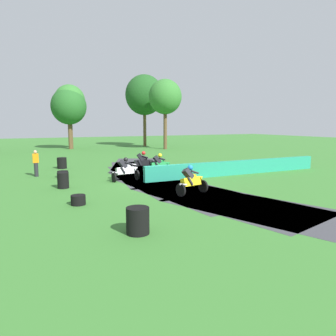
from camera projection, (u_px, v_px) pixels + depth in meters
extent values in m
plane|color=#38752D|center=(159.00, 181.00, 17.74)|extent=(120.00, 120.00, 0.00)
cube|color=#3D3D42|center=(137.00, 164.00, 24.98)|extent=(6.66, 9.41, 0.01)
cube|color=#3D3D42|center=(139.00, 169.00, 22.49)|extent=(5.79, 9.32, 0.01)
cube|color=#3D3D42|center=(145.00, 174.00, 20.07)|extent=(4.83, 9.08, 0.01)
cube|color=#3D3D42|center=(159.00, 181.00, 17.74)|extent=(3.80, 8.71, 0.01)
cube|color=#3D3D42|center=(183.00, 189.00, 15.55)|extent=(4.60, 9.01, 0.01)
cube|color=#3D3D42|center=(220.00, 199.00, 13.52)|extent=(5.58, 9.27, 0.01)
cube|color=#3D3D42|center=(274.00, 211.00, 11.69)|extent=(6.47, 9.40, 0.01)
cube|color=#239375|center=(238.00, 168.00, 20.04)|extent=(12.89, 0.48, 0.90)
cylinder|color=black|center=(152.00, 167.00, 21.42)|extent=(0.21, 0.67, 0.66)
cylinder|color=black|center=(132.00, 168.00, 21.05)|extent=(0.21, 0.67, 0.66)
cube|color=black|center=(142.00, 163.00, 21.22)|extent=(1.04, 0.50, 0.43)
ellipsoid|color=black|center=(144.00, 159.00, 21.26)|extent=(0.49, 0.38, 0.27)
cone|color=black|center=(152.00, 161.00, 21.40)|extent=(0.44, 0.41, 0.44)
cylinder|color=#B2B2B7|center=(133.00, 164.00, 20.95)|extent=(0.42, 0.18, 0.17)
cube|color=black|center=(140.00, 157.00, 21.19)|extent=(0.54, 0.42, 0.59)
sphere|color=red|center=(144.00, 153.00, 21.24)|extent=(0.26, 0.26, 0.26)
cylinder|color=black|center=(144.00, 157.00, 21.44)|extent=(0.43, 0.18, 0.24)
cylinder|color=black|center=(145.00, 157.00, 21.09)|extent=(0.43, 0.18, 0.24)
cylinder|color=black|center=(139.00, 163.00, 21.35)|extent=(0.28, 0.19, 0.42)
cylinder|color=black|center=(140.00, 163.00, 21.00)|extent=(0.28, 0.19, 0.42)
cylinder|color=black|center=(169.00, 170.00, 20.18)|extent=(0.15, 0.73, 0.73)
cylinder|color=black|center=(149.00, 171.00, 19.67)|extent=(0.15, 0.73, 0.73)
cube|color=#198438|center=(159.00, 166.00, 19.95)|extent=(1.03, 0.45, 0.46)
ellipsoid|color=#198438|center=(161.00, 161.00, 20.04)|extent=(0.46, 0.36, 0.30)
cone|color=#198438|center=(169.00, 163.00, 20.21)|extent=(0.41, 0.39, 0.47)
cylinder|color=#B2B2B7|center=(151.00, 167.00, 19.61)|extent=(0.42, 0.16, 0.18)
cube|color=black|center=(157.00, 160.00, 19.96)|extent=(0.51, 0.44, 0.62)
sphere|color=yellow|center=(160.00, 155.00, 20.06)|extent=(0.26, 0.26, 0.26)
cylinder|color=black|center=(160.00, 160.00, 20.23)|extent=(0.43, 0.17, 0.24)
cylinder|color=black|center=(162.00, 159.00, 19.89)|extent=(0.43, 0.17, 0.24)
cylinder|color=black|center=(155.00, 166.00, 20.05)|extent=(0.27, 0.21, 0.42)
cylinder|color=black|center=(157.00, 165.00, 19.72)|extent=(0.27, 0.21, 0.42)
cylinder|color=black|center=(137.00, 175.00, 18.11)|extent=(0.12, 0.77, 0.76)
cylinder|color=black|center=(114.00, 177.00, 17.44)|extent=(0.12, 0.77, 0.76)
cube|color=silver|center=(125.00, 171.00, 17.82)|extent=(1.02, 0.44, 0.47)
ellipsoid|color=silver|center=(127.00, 166.00, 17.94)|extent=(0.45, 0.36, 0.32)
cone|color=silver|center=(136.00, 168.00, 18.16)|extent=(0.41, 0.44, 0.49)
cylinder|color=#B2B2B7|center=(116.00, 173.00, 17.41)|extent=(0.41, 0.12, 0.18)
cube|color=black|center=(123.00, 165.00, 17.83)|extent=(0.51, 0.46, 0.63)
sphere|color=black|center=(126.00, 160.00, 17.98)|extent=(0.26, 0.26, 0.26)
cylinder|color=black|center=(126.00, 164.00, 18.13)|extent=(0.43, 0.14, 0.25)
cylinder|color=black|center=(128.00, 163.00, 17.82)|extent=(0.43, 0.14, 0.25)
cylinder|color=black|center=(121.00, 171.00, 17.89)|extent=(0.28, 0.23, 0.42)
cylinder|color=black|center=(123.00, 170.00, 17.58)|extent=(0.28, 0.23, 0.42)
cylinder|color=black|center=(203.00, 186.00, 14.90)|extent=(0.25, 0.76, 0.76)
cylinder|color=black|center=(181.00, 190.00, 14.04)|extent=(0.25, 0.76, 0.76)
cube|color=yellow|center=(191.00, 182.00, 14.51)|extent=(1.06, 0.59, 0.47)
ellipsoid|color=yellow|center=(193.00, 176.00, 14.65)|extent=(0.50, 0.43, 0.32)
cone|color=yellow|center=(201.00, 178.00, 14.94)|extent=(0.46, 0.46, 0.48)
cylinder|color=#B2B2B7|center=(183.00, 185.00, 14.04)|extent=(0.42, 0.17, 0.18)
cube|color=#28282D|center=(188.00, 174.00, 14.50)|extent=(0.56, 0.43, 0.63)
sphere|color=#1E7FE0|center=(190.00, 168.00, 14.66)|extent=(0.26, 0.26, 0.26)
cylinder|color=#28282D|center=(190.00, 174.00, 14.81)|extent=(0.44, 0.15, 0.24)
cylinder|color=#28282D|center=(195.00, 172.00, 14.53)|extent=(0.44, 0.15, 0.24)
cylinder|color=#28282D|center=(185.00, 182.00, 14.54)|extent=(0.31, 0.21, 0.42)
cylinder|color=#28282D|center=(190.00, 181.00, 14.26)|extent=(0.31, 0.21, 0.42)
cylinder|color=black|center=(62.00, 167.00, 22.73)|extent=(0.67, 0.67, 0.20)
cylinder|color=black|center=(62.00, 164.00, 22.70)|extent=(0.67, 0.67, 0.20)
cylinder|color=black|center=(62.00, 162.00, 22.68)|extent=(0.67, 0.67, 0.20)
cylinder|color=black|center=(62.00, 159.00, 22.65)|extent=(0.67, 0.67, 0.20)
cylinder|color=black|center=(63.00, 176.00, 18.99)|extent=(0.65, 0.65, 0.20)
cylinder|color=black|center=(63.00, 173.00, 18.96)|extent=(0.65, 0.65, 0.20)
cylinder|color=black|center=(63.00, 186.00, 15.84)|extent=(0.56, 0.56, 0.20)
cylinder|color=black|center=(63.00, 182.00, 15.81)|extent=(0.56, 0.56, 0.20)
cylinder|color=black|center=(63.00, 178.00, 15.78)|extent=(0.56, 0.56, 0.20)
cylinder|color=black|center=(63.00, 175.00, 15.75)|extent=(0.56, 0.56, 0.20)
cylinder|color=black|center=(78.00, 202.00, 12.61)|extent=(0.59, 0.59, 0.20)
cylinder|color=black|center=(78.00, 198.00, 12.58)|extent=(0.59, 0.59, 0.20)
cylinder|color=black|center=(138.00, 230.00, 9.31)|extent=(0.69, 0.69, 0.20)
cylinder|color=black|center=(138.00, 224.00, 9.29)|extent=(0.69, 0.69, 0.20)
cylinder|color=black|center=(138.00, 217.00, 9.26)|extent=(0.69, 0.69, 0.20)
cylinder|color=black|center=(138.00, 211.00, 9.23)|extent=(0.69, 0.69, 0.20)
cylinder|color=#232328|center=(36.00, 170.00, 19.27)|extent=(0.24, 0.24, 0.86)
cube|color=orange|center=(36.00, 158.00, 19.17)|extent=(0.34, 0.22, 0.56)
sphere|color=tan|center=(35.00, 152.00, 19.11)|extent=(0.20, 0.20, 0.20)
cone|color=orange|center=(231.00, 167.00, 21.96)|extent=(0.28, 0.28, 0.44)
cylinder|color=brown|center=(165.00, 130.00, 39.61)|extent=(0.44, 0.44, 4.80)
ellipsoid|color=#33752D|center=(165.00, 97.00, 39.02)|extent=(4.13, 4.13, 4.34)
cylinder|color=brown|center=(71.00, 131.00, 40.03)|extent=(0.44, 0.44, 4.48)
ellipsoid|color=#33752D|center=(70.00, 101.00, 39.48)|extent=(3.81, 3.81, 4.00)
cylinder|color=brown|center=(70.00, 135.00, 39.78)|extent=(0.44, 0.44, 3.54)
ellipsoid|color=#235B23|center=(69.00, 106.00, 39.26)|extent=(4.36, 4.36, 4.58)
cylinder|color=brown|center=(145.00, 129.00, 44.81)|extent=(0.44, 0.44, 4.95)
ellipsoid|color=#1E511E|center=(144.00, 95.00, 44.13)|extent=(5.37, 5.37, 5.64)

